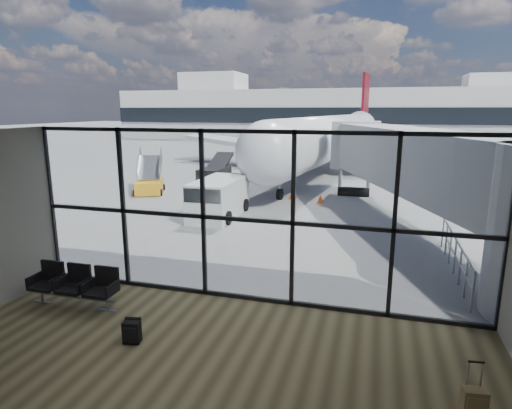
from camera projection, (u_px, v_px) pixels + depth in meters
The scene contains 21 objects.
ground at pixel (349, 153), 48.98m from camera, with size 220.00×220.00×0.00m, color slate.
lounge_shell at pixel (152, 269), 6.35m from camera, with size 12.02×8.01×4.51m.
glass_curtain_wall at pixel (247, 218), 10.95m from camera, with size 12.10×0.12×4.50m.
jet_bridge at pixel (425, 169), 16.16m from camera, with size 8.00×16.50×4.33m.
apron_railing at pixel (455, 251), 13.07m from camera, with size 0.06×5.46×1.11m.
far_terminal at pixel (356, 114), 68.83m from camera, with size 80.00×12.20×11.00m.
tree_0 at pixel (143, 111), 90.03m from camera, with size 4.95×4.95×7.12m.
tree_1 at pixel (169, 108), 88.29m from camera, with size 5.61×5.61×8.07m.
tree_2 at pixel (196, 104), 86.55m from camera, with size 6.27×6.27×9.03m.
tree_3 at pixel (224, 111), 85.22m from camera, with size 4.95×4.95×7.12m.
tree_4 at pixel (252, 108), 83.48m from camera, with size 5.61×5.61×8.07m.
tree_5 at pixel (282, 104), 81.74m from camera, with size 6.27×6.27×9.03m.
seating_row at pixel (76, 283), 11.02m from camera, with size 2.39×0.71×1.06m.
backpack at pixel (132, 332), 9.25m from camera, with size 0.40×0.38×0.55m.
suitcase at pixel (474, 405), 6.90m from camera, with size 0.40×0.32×1.02m.
airliner at pixel (334, 137), 35.29m from camera, with size 29.56×34.39×8.88m.
service_van at pixel (218, 198), 19.97m from camera, with size 2.04×4.11×1.78m.
belt_loader at pixel (215, 174), 29.10m from camera, with size 1.81×4.24×1.93m.
mobile_stairs at pixel (150, 185), 25.84m from camera, with size 2.45×3.31×2.12m.
traffic_cone_a at pixel (292, 194), 24.08m from camera, with size 0.41×0.41×0.59m.
traffic_cone_b at pixel (320, 199), 22.99m from camera, with size 0.36×0.36×0.51m.
Camera 1 is at (3.13, -10.14, 4.98)m, focal length 30.00 mm.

